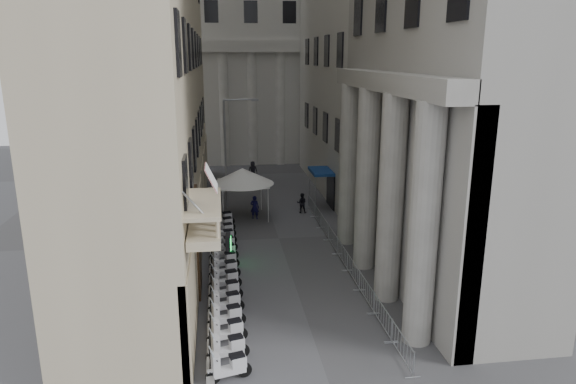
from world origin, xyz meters
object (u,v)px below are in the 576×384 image
info_kiosk (228,250)px  pedestrian_b (302,203)px  pedestrian_a (255,207)px  scooter_0 (230,380)px  security_tent (244,177)px  street_lamp (229,144)px

info_kiosk → pedestrian_b: (5.78, 9.61, -0.19)m
info_kiosk → pedestrian_a: bearing=79.7°
pedestrian_a → pedestrian_b: 3.82m
scooter_0 → info_kiosk: 10.82m
security_tent → scooter_0: bearing=-94.8°
security_tent → street_lamp: 3.47m
street_lamp → pedestrian_a: bearing=-73.5°
info_kiosk → scooter_0: bearing=-87.6°
scooter_0 → info_kiosk: (0.24, 10.78, 0.96)m
pedestrian_a → security_tent: bearing=-15.1°
scooter_0 → info_kiosk: size_ratio=0.79×
street_lamp → pedestrian_a: size_ratio=4.84×
scooter_0 → pedestrian_b: size_ratio=0.97×
scooter_0 → pedestrian_b: pedestrian_b is taller
street_lamp → info_kiosk: size_ratio=4.45×
scooter_0 → security_tent: security_tent is taller
street_lamp → pedestrian_a: 5.50m
info_kiosk → security_tent: bearing=84.6°
security_tent → info_kiosk: bearing=-99.0°
scooter_0 → pedestrian_a: 19.50m
security_tent → pedestrian_b: size_ratio=2.97×
pedestrian_b → scooter_0: bearing=84.8°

